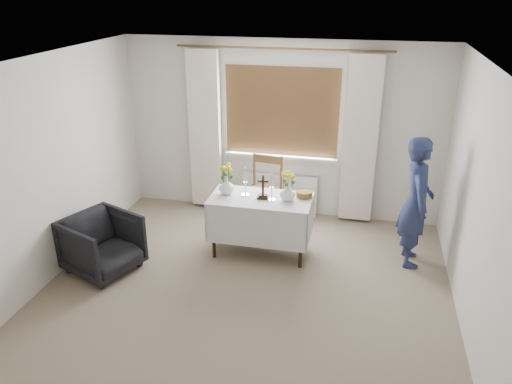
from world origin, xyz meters
TOP-DOWN VIEW (x-y plane):
  - ground at (0.00, 0.00)m, footprint 5.00×5.00m
  - altar_table at (-0.02, 1.21)m, footprint 1.24×0.64m
  - wooden_chair at (-0.15, 1.93)m, footprint 0.53×0.53m
  - armchair at (-1.75, 0.40)m, footprint 0.99×0.98m
  - person at (1.81, 1.42)m, footprint 0.43×0.61m
  - radiator at (0.00, 2.42)m, footprint 1.10×0.10m
  - wooden_cross at (0.01, 1.21)m, footprint 0.15×0.12m
  - candlestick_left at (-0.22, 1.25)m, footprint 0.11×0.11m
  - candlestick_right at (0.12, 1.17)m, footprint 0.11×0.11m
  - flower_vase_left at (-0.46, 1.25)m, footprint 0.21×0.21m
  - flower_vase_right at (0.31, 1.22)m, footprint 0.25×0.25m
  - wicker_basket at (0.49, 1.36)m, footprint 0.20×0.20m

SIDE VIEW (x-z plane):
  - ground at x=0.00m, z-range 0.00..0.00m
  - radiator at x=0.00m, z-range 0.00..0.60m
  - armchair at x=-1.75m, z-range 0.00..0.69m
  - altar_table at x=-0.02m, z-range 0.00..0.76m
  - wooden_chair at x=-0.15m, z-range 0.00..1.01m
  - person at x=1.81m, z-range 0.00..1.60m
  - wicker_basket at x=0.49m, z-range 0.76..0.84m
  - flower_vase_right at x=0.31m, z-range 0.76..0.96m
  - flower_vase_left at x=-0.46m, z-range 0.76..0.96m
  - wooden_cross at x=0.01m, z-range 0.76..1.06m
  - candlestick_right at x=0.12m, z-range 0.76..1.12m
  - candlestick_left at x=-0.22m, z-range 0.76..1.13m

